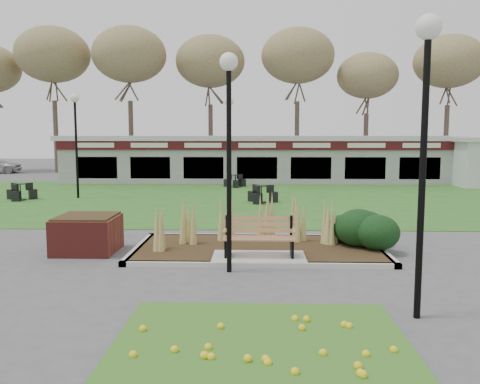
{
  "coord_description": "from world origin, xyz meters",
  "views": [
    {
      "loc": [
        -0.09,
        -11.67,
        3.02
      ],
      "look_at": [
        -0.51,
        2.0,
        1.45
      ],
      "focal_mm": 38.0,
      "sensor_mm": 36.0,
      "label": 1
    }
  ],
  "objects_px": {
    "brick_planter": "(87,234)",
    "food_pavilion": "(257,159)",
    "park_bench": "(259,236)",
    "bistro_set_b": "(235,183)",
    "lamp_post_near_left": "(426,100)",
    "car_black": "(146,167)",
    "lamp_post_near_right": "(229,114)",
    "bistro_set_d": "(261,197)",
    "lamp_post_mid_right": "(229,128)",
    "bistro_set_a": "(21,194)",
    "lamp_post_mid_left": "(75,122)"
  },
  "relations": [
    {
      "from": "brick_planter",
      "to": "food_pavilion",
      "type": "height_order",
      "value": "food_pavilion"
    },
    {
      "from": "park_bench",
      "to": "food_pavilion",
      "type": "xyz_separation_m",
      "value": [
        0.0,
        19.71,
        0.89
      ]
    },
    {
      "from": "park_bench",
      "to": "bistro_set_b",
      "type": "distance_m",
      "value": 16.8
    },
    {
      "from": "lamp_post_near_left",
      "to": "car_black",
      "type": "xyz_separation_m",
      "value": [
        -10.58,
        28.07,
        -2.89
      ]
    },
    {
      "from": "lamp_post_near_right",
      "to": "bistro_set_d",
      "type": "xyz_separation_m",
      "value": [
        0.83,
        11.24,
        -3.17
      ]
    },
    {
      "from": "brick_planter",
      "to": "bistro_set_d",
      "type": "xyz_separation_m",
      "value": [
        4.57,
        9.44,
        -0.21
      ]
    },
    {
      "from": "park_bench",
      "to": "lamp_post_near_left",
      "type": "relative_size",
      "value": 0.35
    },
    {
      "from": "park_bench",
      "to": "lamp_post_mid_right",
      "type": "xyz_separation_m",
      "value": [
        -1.12,
        7.96,
        2.67
      ]
    },
    {
      "from": "brick_planter",
      "to": "bistro_set_d",
      "type": "relative_size",
      "value": 1.09
    },
    {
      "from": "lamp_post_near_left",
      "to": "bistro_set_d",
      "type": "xyz_separation_m",
      "value": [
        -2.41,
        13.94,
        -3.27
      ]
    },
    {
      "from": "park_bench",
      "to": "bistro_set_a",
      "type": "distance_m",
      "value": 15.31
    },
    {
      "from": "brick_planter",
      "to": "bistro_set_d",
      "type": "height_order",
      "value": "brick_planter"
    },
    {
      "from": "park_bench",
      "to": "bistro_set_d",
      "type": "height_order",
      "value": "park_bench"
    },
    {
      "from": "food_pavilion",
      "to": "bistro_set_d",
      "type": "relative_size",
      "value": 17.92
    },
    {
      "from": "park_bench",
      "to": "brick_planter",
      "type": "relative_size",
      "value": 1.13
    },
    {
      "from": "lamp_post_near_right",
      "to": "bistro_set_b",
      "type": "height_order",
      "value": "lamp_post_near_right"
    },
    {
      "from": "bistro_set_a",
      "to": "car_black",
      "type": "xyz_separation_m",
      "value": [
        2.84,
        13.52,
        0.38
      ]
    },
    {
      "from": "lamp_post_mid_left",
      "to": "brick_planter",
      "type": "bearing_deg",
      "value": -69.48
    },
    {
      "from": "food_pavilion",
      "to": "lamp_post_near_left",
      "type": "bearing_deg",
      "value": -83.72
    },
    {
      "from": "lamp_post_mid_left",
      "to": "lamp_post_mid_right",
      "type": "bearing_deg",
      "value": -26.03
    },
    {
      "from": "lamp_post_near_right",
      "to": "bistro_set_b",
      "type": "xyz_separation_m",
      "value": [
        -0.59,
        17.8,
        -3.19
      ]
    },
    {
      "from": "park_bench",
      "to": "bistro_set_b",
      "type": "xyz_separation_m",
      "value": [
        -1.25,
        16.75,
        -0.34
      ]
    },
    {
      "from": "food_pavilion",
      "to": "lamp_post_mid_left",
      "type": "height_order",
      "value": "lamp_post_mid_left"
    },
    {
      "from": "lamp_post_mid_right",
      "to": "bistro_set_a",
      "type": "height_order",
      "value": "lamp_post_mid_right"
    },
    {
      "from": "food_pavilion",
      "to": "car_black",
      "type": "height_order",
      "value": "food_pavilion"
    },
    {
      "from": "park_bench",
      "to": "lamp_post_mid_right",
      "type": "relative_size",
      "value": 0.38
    },
    {
      "from": "brick_planter",
      "to": "lamp_post_mid_right",
      "type": "distance_m",
      "value": 8.39
    },
    {
      "from": "lamp_post_mid_left",
      "to": "bistro_set_d",
      "type": "distance_m",
      "value": 9.31
    },
    {
      "from": "lamp_post_mid_right",
      "to": "lamp_post_near_right",
      "type": "bearing_deg",
      "value": -87.07
    },
    {
      "from": "brick_planter",
      "to": "lamp_post_mid_right",
      "type": "height_order",
      "value": "lamp_post_mid_right"
    },
    {
      "from": "lamp_post_near_left",
      "to": "car_black",
      "type": "relative_size",
      "value": 1.23
    },
    {
      "from": "lamp_post_near_left",
      "to": "lamp_post_near_right",
      "type": "bearing_deg",
      "value": 140.19
    },
    {
      "from": "lamp_post_near_left",
      "to": "bistro_set_b",
      "type": "relative_size",
      "value": 3.78
    },
    {
      "from": "bistro_set_a",
      "to": "bistro_set_d",
      "type": "height_order",
      "value": "bistro_set_d"
    },
    {
      "from": "lamp_post_near_right",
      "to": "lamp_post_mid_right",
      "type": "height_order",
      "value": "lamp_post_near_right"
    },
    {
      "from": "bistro_set_a",
      "to": "car_black",
      "type": "height_order",
      "value": "car_black"
    },
    {
      "from": "brick_planter",
      "to": "lamp_post_near_right",
      "type": "xyz_separation_m",
      "value": [
        3.74,
        -1.8,
        2.96
      ]
    },
    {
      "from": "park_bench",
      "to": "lamp_post_mid_left",
      "type": "height_order",
      "value": "lamp_post_mid_left"
    },
    {
      "from": "lamp_post_mid_left",
      "to": "bistro_set_b",
      "type": "relative_size",
      "value": 3.78
    },
    {
      "from": "lamp_post_near_left",
      "to": "lamp_post_mid_right",
      "type": "height_order",
      "value": "lamp_post_near_left"
    },
    {
      "from": "brick_planter",
      "to": "bistro_set_b",
      "type": "xyz_separation_m",
      "value": [
        3.15,
        16.0,
        -0.23
      ]
    },
    {
      "from": "food_pavilion",
      "to": "bistro_set_a",
      "type": "relative_size",
      "value": 17.79
    },
    {
      "from": "bistro_set_a",
      "to": "car_black",
      "type": "bearing_deg",
      "value": 78.14
    },
    {
      "from": "bistro_set_b",
      "to": "car_black",
      "type": "xyz_separation_m",
      "value": [
        -6.75,
        7.57,
        0.4
      ]
    },
    {
      "from": "brick_planter",
      "to": "lamp_post_mid_right",
      "type": "relative_size",
      "value": 0.34
    },
    {
      "from": "lamp_post_mid_right",
      "to": "bistro_set_d",
      "type": "relative_size",
      "value": 3.25
    },
    {
      "from": "bistro_set_b",
      "to": "brick_planter",
      "type": "bearing_deg",
      "value": -101.15
    },
    {
      "from": "lamp_post_mid_left",
      "to": "food_pavilion",
      "type": "bearing_deg",
      "value": 44.13
    },
    {
      "from": "lamp_post_near_right",
      "to": "lamp_post_mid_left",
      "type": "relative_size",
      "value": 0.97
    },
    {
      "from": "car_black",
      "to": "lamp_post_mid_right",
      "type": "bearing_deg",
      "value": -169.31
    }
  ]
}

